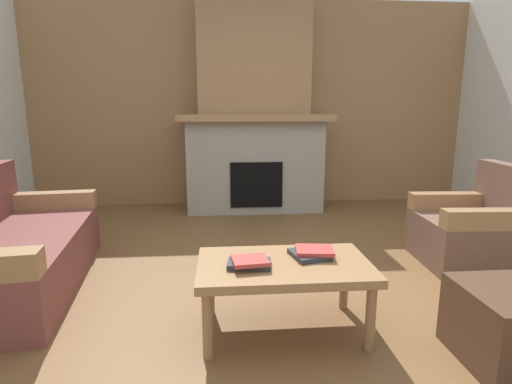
% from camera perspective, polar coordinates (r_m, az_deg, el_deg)
% --- Properties ---
extents(ground, '(9.00, 9.00, 0.00)m').
position_cam_1_polar(ground, '(2.99, 3.88, -14.28)').
color(ground, brown).
extents(wall_back_wood_panel, '(6.00, 0.12, 2.70)m').
position_cam_1_polar(wall_back_wood_panel, '(5.67, -0.61, 12.15)').
color(wall_back_wood_panel, '#997047').
rests_on(wall_back_wood_panel, ground).
extents(fireplace, '(1.90, 0.82, 2.70)m').
position_cam_1_polar(fireplace, '(5.29, -0.30, 10.16)').
color(fireplace, gray).
rests_on(fireplace, ground).
extents(couch, '(1.04, 1.89, 0.85)m').
position_cam_1_polar(couch, '(3.50, -31.43, -7.05)').
color(couch, brown).
rests_on(couch, ground).
extents(armchair, '(0.80, 0.80, 0.85)m').
position_cam_1_polar(armchair, '(3.92, 28.20, -4.72)').
color(armchair, brown).
rests_on(armchair, ground).
extents(coffee_table, '(1.00, 0.60, 0.43)m').
position_cam_1_polar(coffee_table, '(2.41, 3.95, -11.01)').
color(coffee_table, '#997047').
rests_on(coffee_table, ground).
extents(book_stack_near_edge, '(0.26, 0.20, 0.05)m').
position_cam_1_polar(book_stack_near_edge, '(2.31, -0.91, -9.87)').
color(book_stack_near_edge, '#2D2D33').
rests_on(book_stack_near_edge, coffee_table).
extents(book_stack_center, '(0.27, 0.26, 0.05)m').
position_cam_1_polar(book_stack_center, '(2.48, 7.79, -8.45)').
color(book_stack_center, '#2D2D33').
rests_on(book_stack_center, coffee_table).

